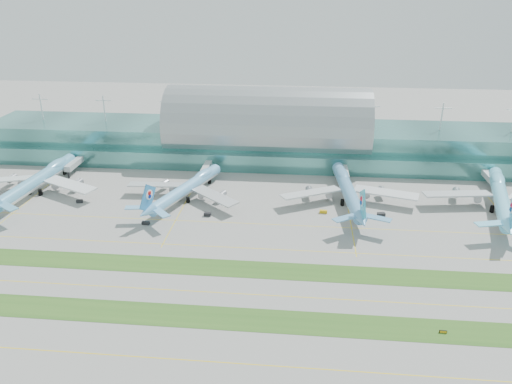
# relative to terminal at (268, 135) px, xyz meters

# --- Properties ---
(ground) EXTENTS (700.00, 700.00, 0.00)m
(ground) POSITION_rel_terminal_xyz_m (-0.01, -128.79, -14.23)
(ground) COLOR gray
(ground) RESTS_ON ground
(terminal) EXTENTS (340.00, 69.10, 36.00)m
(terminal) POSITION_rel_terminal_xyz_m (0.00, 0.00, 0.00)
(terminal) COLOR #3D7A75
(terminal) RESTS_ON ground
(grass_strip_near) EXTENTS (420.00, 12.00, 0.08)m
(grass_strip_near) POSITION_rel_terminal_xyz_m (-0.01, -156.79, -14.19)
(grass_strip_near) COLOR #2D591E
(grass_strip_near) RESTS_ON ground
(grass_strip_far) EXTENTS (420.00, 12.00, 0.08)m
(grass_strip_far) POSITION_rel_terminal_xyz_m (-0.01, -126.79, -14.19)
(grass_strip_far) COLOR #2D591E
(grass_strip_far) RESTS_ON ground
(taxiline_a) EXTENTS (420.00, 0.35, 0.01)m
(taxiline_a) POSITION_rel_terminal_xyz_m (-0.01, -176.79, -14.22)
(taxiline_a) COLOR yellow
(taxiline_a) RESTS_ON ground
(taxiline_b) EXTENTS (420.00, 0.35, 0.01)m
(taxiline_b) POSITION_rel_terminal_xyz_m (-0.01, -142.79, -14.22)
(taxiline_b) COLOR yellow
(taxiline_b) RESTS_ON ground
(taxiline_c) EXTENTS (420.00, 0.35, 0.01)m
(taxiline_c) POSITION_rel_terminal_xyz_m (-0.01, -110.79, -14.22)
(taxiline_c) COLOR yellow
(taxiline_c) RESTS_ON ground
(taxiline_d) EXTENTS (420.00, 0.35, 0.01)m
(taxiline_d) POSITION_rel_terminal_xyz_m (-0.01, -88.79, -14.22)
(taxiline_d) COLOR yellow
(taxiline_d) RESTS_ON ground
(airliner_a) EXTENTS (69.73, 79.41, 21.84)m
(airliner_a) POSITION_rel_terminal_xyz_m (-112.99, -62.53, -7.49)
(airliner_a) COLOR #5AA4C7
(airliner_a) RESTS_ON ground
(airliner_b) EXTENTS (58.90, 68.55, 19.52)m
(airliner_b) POSITION_rel_terminal_xyz_m (-35.16, -64.32, -8.20)
(airliner_b) COLOR #6AB5EA
(airliner_b) RESTS_ON ground
(airliner_c) EXTENTS (67.02, 76.42, 21.03)m
(airliner_c) POSITION_rel_terminal_xyz_m (43.71, -60.53, -7.74)
(airliner_c) COLOR #5E9FD0
(airliner_c) RESTS_ON ground
(airliner_d) EXTENTS (69.05, 79.70, 22.23)m
(airliner_d) POSITION_rel_terminal_xyz_m (114.84, -62.49, -7.37)
(airliner_d) COLOR #70D3F8
(airliner_d) RESTS_ON ground
(gse_a) EXTENTS (4.09, 2.82, 1.41)m
(gse_a) POSITION_rel_terminal_xyz_m (-119.84, -80.81, -13.52)
(gse_a) COLOR #DBA10C
(gse_a) RESTS_ON ground
(gse_b) EXTENTS (3.30, 2.25, 1.42)m
(gse_b) POSITION_rel_terminal_xyz_m (-86.78, -74.27, -13.52)
(gse_b) COLOR black
(gse_b) RESTS_ON ground
(gse_c) EXTENTS (3.49, 1.78, 1.40)m
(gse_c) POSITION_rel_terminal_xyz_m (-47.58, -94.11, -13.52)
(gse_c) COLOR black
(gse_c) RESTS_ON ground
(gse_d) EXTENTS (3.24, 1.94, 1.66)m
(gse_d) POSITION_rel_terminal_xyz_m (-21.69, -82.88, -13.40)
(gse_d) COLOR black
(gse_d) RESTS_ON ground
(gse_e) EXTENTS (3.64, 1.74, 1.40)m
(gse_e) POSITION_rel_terminal_xyz_m (31.77, -74.79, -13.52)
(gse_e) COLOR #C69A0B
(gse_e) RESTS_ON ground
(gse_f) EXTENTS (3.76, 2.75, 1.66)m
(gse_f) POSITION_rel_terminal_xyz_m (58.32, -75.51, -13.40)
(gse_f) COLOR black
(gse_f) RESTS_ON ground
(taxiway_sign_east) EXTENTS (2.38, 0.39, 1.00)m
(taxiway_sign_east) POSITION_rel_terminal_xyz_m (66.30, -157.59, -13.73)
(taxiway_sign_east) COLOR black
(taxiway_sign_east) RESTS_ON ground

